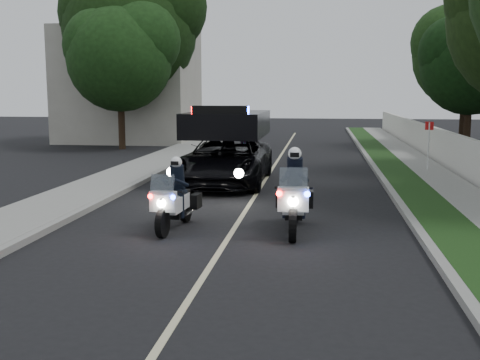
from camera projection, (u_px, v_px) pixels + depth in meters
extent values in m
plane|color=black|center=(207.00, 272.00, 10.17)|extent=(120.00, 120.00, 0.00)
cube|color=gray|center=(386.00, 184.00, 19.40)|extent=(0.20, 60.00, 0.15)
cube|color=#193814|center=(407.00, 184.00, 19.30)|extent=(1.20, 60.00, 0.16)
cube|color=gray|center=(448.00, 185.00, 19.13)|extent=(1.40, 60.00, 0.16)
cube|color=gray|center=(147.00, 179.00, 20.51)|extent=(0.20, 60.00, 0.15)
cube|color=gray|center=(117.00, 178.00, 20.66)|extent=(2.00, 60.00, 0.16)
cube|color=#A8A396|center=(129.00, 85.00, 36.47)|extent=(8.00, 6.00, 7.00)
cube|color=#BFB78C|center=(263.00, 183.00, 19.97)|extent=(0.12, 50.00, 0.01)
imported|color=black|center=(226.00, 184.00, 19.92)|extent=(2.73, 5.89, 2.86)
imported|color=black|center=(244.00, 152.00, 30.57)|extent=(0.77, 1.86, 0.95)
imported|color=black|center=(244.00, 152.00, 30.57)|extent=(0.57, 0.39, 1.54)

